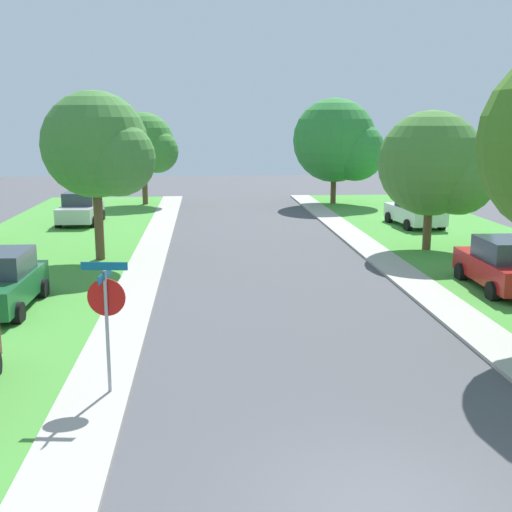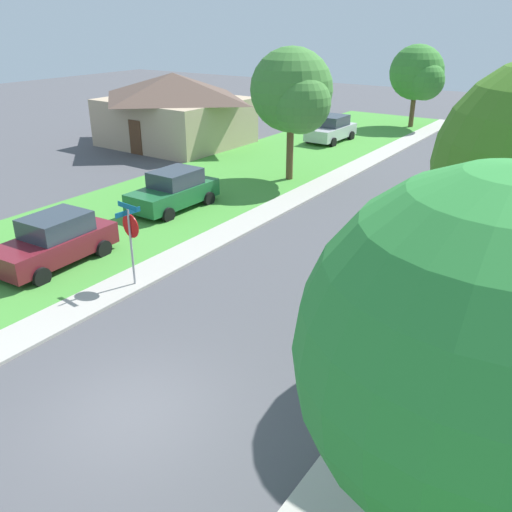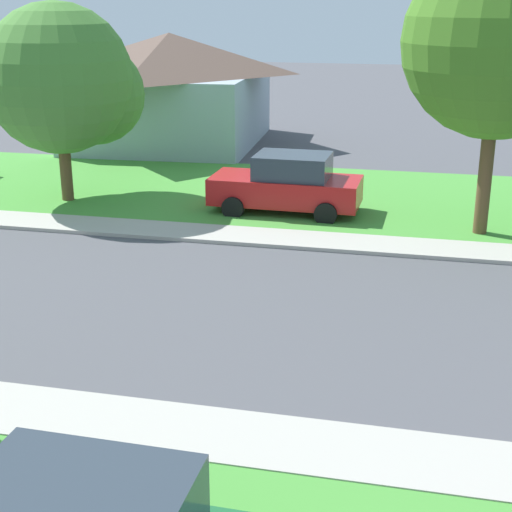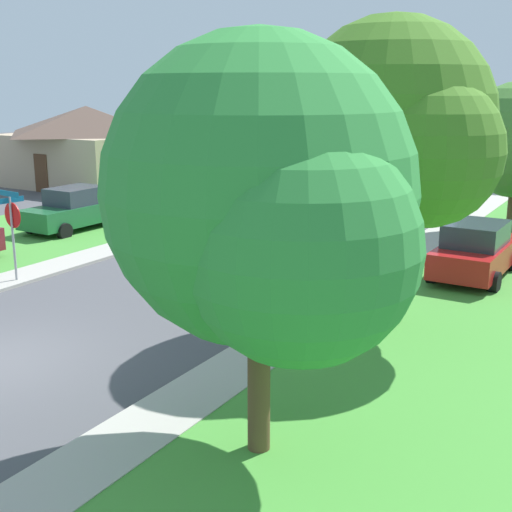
% 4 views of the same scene
% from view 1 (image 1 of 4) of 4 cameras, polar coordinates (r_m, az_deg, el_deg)
% --- Properties ---
extents(ground_plane, '(120.00, 120.00, 0.00)m').
position_cam_1_polar(ground_plane, '(10.12, 10.90, -21.08)').
color(ground_plane, '#4C4C51').
extents(sidewalk_east, '(1.40, 56.00, 0.10)m').
position_cam_1_polar(sidewalk_east, '(22.07, 14.47, -2.88)').
color(sidewalk_east, '#ADA89E').
rests_on(sidewalk_east, ground).
extents(sidewalk_west, '(1.40, 56.00, 0.10)m').
position_cam_1_polar(sidewalk_west, '(21.00, -10.62, -3.44)').
color(sidewalk_west, '#ADA89E').
rests_on(sidewalk_west, ground).
extents(stop_sign_far_corner, '(0.92, 0.92, 2.77)m').
position_cam_1_polar(stop_sign_far_corner, '(13.22, -12.92, -4.24)').
color(stop_sign_far_corner, '#9E9EA3').
rests_on(stop_sign_far_corner, ground).
extents(car_silver_kerbside_mid, '(2.11, 4.34, 1.76)m').
position_cam_1_polar(car_silver_kerbside_mid, '(36.46, -15.05, 4.02)').
color(car_silver_kerbside_mid, silver).
rests_on(car_silver_kerbside_mid, ground).
extents(car_white_across_road, '(2.31, 4.44, 1.76)m').
position_cam_1_polar(car_white_across_road, '(35.27, 13.71, 3.85)').
color(car_white_across_road, white).
rests_on(car_white_across_road, ground).
extents(car_red_far_down_street, '(2.11, 4.34, 1.76)m').
position_cam_1_polar(car_red_far_down_street, '(22.72, 20.85, -0.73)').
color(car_red_far_down_street, red).
rests_on(car_red_far_down_street, ground).
extents(tree_sidewalk_near, '(5.92, 5.50, 7.01)m').
position_cam_1_polar(tree_sidewalk_near, '(43.89, 7.32, 9.74)').
color(tree_sidewalk_near, brown).
rests_on(tree_sidewalk_near, ground).
extents(tree_sidewalk_far, '(4.72, 4.39, 5.93)m').
position_cam_1_polar(tree_sidewalk_far, '(28.48, 15.59, 7.48)').
color(tree_sidewalk_far, brown).
rests_on(tree_sidewalk_far, ground).
extents(tree_corner_large, '(4.30, 4.00, 6.08)m').
position_cam_1_polar(tree_corner_large, '(43.79, -9.51, 9.49)').
color(tree_corner_large, brown).
rests_on(tree_corner_large, ground).
extents(tree_sidewalk_mid, '(4.41, 4.10, 6.64)m').
position_cam_1_polar(tree_sidewalk_mid, '(26.01, -13.40, 9.12)').
color(tree_sidewalk_mid, brown).
rests_on(tree_sidewalk_mid, ground).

